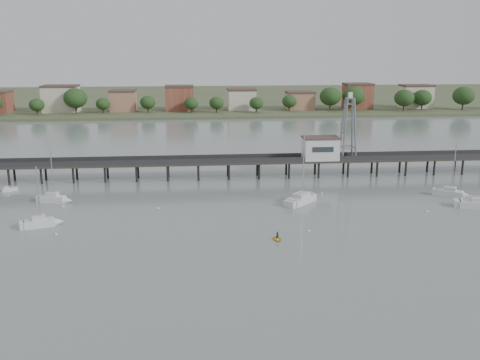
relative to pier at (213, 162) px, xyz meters
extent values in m
plane|color=slate|center=(0.00, -60.00, -3.79)|extent=(500.00, 500.00, 0.00)
cube|color=#2D2823|center=(0.00, 0.00, -0.04)|extent=(150.00, 5.00, 0.50)
cube|color=#333335|center=(0.00, -2.40, 0.76)|extent=(150.00, 0.12, 1.10)
cube|color=#333335|center=(0.00, 2.40, 0.76)|extent=(150.00, 0.12, 1.10)
cylinder|color=black|center=(0.00, -1.90, -1.99)|extent=(0.50, 0.50, 4.40)
cylinder|color=black|center=(0.00, 1.90, -1.99)|extent=(0.50, 0.50, 4.40)
cube|color=silver|center=(25.00, 0.00, 2.71)|extent=(8.00, 5.00, 5.00)
cube|color=#4C3833|center=(25.00, 0.00, 5.36)|extent=(8.40, 5.40, 0.30)
cube|color=slate|center=(31.50, 0.00, 14.36)|extent=(1.80, 1.80, 0.30)
cube|color=silver|center=(31.50, 0.00, 15.11)|extent=(0.90, 0.90, 1.20)
cube|color=silver|center=(-32.25, -16.67, -3.32)|extent=(5.18, 2.90, 1.65)
cone|color=silver|center=(-29.26, -17.32, -3.32)|extent=(2.39, 2.29, 1.90)
cube|color=silver|center=(-32.25, -16.67, -2.14)|extent=(2.44, 1.95, 0.75)
cylinder|color=#A5A8AA|center=(-31.91, -16.74, 2.08)|extent=(0.18, 0.18, 9.16)
cylinder|color=#A5A8AA|center=(-33.04, -16.50, -1.59)|extent=(2.81, 0.72, 0.12)
cube|color=silver|center=(47.29, -19.76, -3.32)|extent=(5.44, 4.58, 1.65)
cone|color=silver|center=(49.98, -21.58, -3.32)|extent=(2.93, 2.89, 2.02)
cube|color=silver|center=(47.29, -19.76, -2.14)|extent=(2.82, 2.63, 0.75)
cylinder|color=#A5A8AA|center=(47.59, -19.96, 2.38)|extent=(0.18, 0.18, 9.75)
cylinder|color=#A5A8AA|center=(46.57, -19.27, -1.59)|extent=(2.58, 1.79, 0.12)
cube|color=silver|center=(49.21, -27.82, -3.32)|extent=(7.65, 5.02, 1.65)
cube|color=silver|center=(49.21, -27.82, -2.14)|extent=(3.73, 3.16, 0.75)
cylinder|color=#A5A8AA|center=(48.09, -27.42, -1.59)|extent=(3.96, 1.52, 0.12)
cube|color=silver|center=(-30.93, -31.47, -3.32)|extent=(5.27, 3.43, 1.65)
cone|color=silver|center=(-28.03, -30.45, -3.32)|extent=(2.56, 2.48, 1.91)
cube|color=silver|center=(-30.93, -31.47, -2.14)|extent=(2.57, 2.16, 0.75)
cylinder|color=#A5A8AA|center=(-30.61, -31.35, 2.11)|extent=(0.18, 0.18, 9.21)
cylinder|color=#A5A8AA|center=(-31.70, -31.74, -1.59)|extent=(2.74, 1.06, 0.12)
cube|color=silver|center=(16.23, -21.55, -3.32)|extent=(6.82, 6.80, 1.65)
cone|color=silver|center=(19.30, -18.50, -3.32)|extent=(3.95, 3.95, 2.70)
cube|color=silver|center=(16.23, -21.55, -2.14)|extent=(3.71, 3.70, 0.75)
cylinder|color=#A5A8AA|center=(16.57, -21.22, 4.01)|extent=(0.18, 0.18, 13.00)
cylinder|color=#A5A8AA|center=(15.41, -22.37, -1.59)|extent=(2.95, 2.94, 0.12)
cube|color=silver|center=(-43.36, -7.35, -3.49)|extent=(3.34, 2.45, 0.86)
cube|color=silver|center=(-43.99, -7.64, -2.98)|extent=(1.36, 1.36, 0.51)
imported|color=yellow|center=(8.37, -41.33, -3.79)|extent=(1.69, 0.55, 2.34)
imported|color=black|center=(8.37, -41.33, -3.79)|extent=(0.45, 1.17, 0.28)
ellipsoid|color=beige|center=(-11.47, -22.88, -3.71)|extent=(0.56, 0.56, 0.39)
ellipsoid|color=beige|center=(14.20, -37.91, -3.71)|extent=(0.56, 0.56, 0.39)
ellipsoid|color=beige|center=(21.81, -15.58, -3.71)|extent=(0.56, 0.56, 0.39)
ellipsoid|color=beige|center=(-29.57, -20.21, -3.71)|extent=(0.56, 0.56, 0.39)
ellipsoid|color=beige|center=(38.25, -29.46, -3.71)|extent=(0.56, 0.56, 0.39)
ellipsoid|color=beige|center=(-27.19, -35.66, -3.71)|extent=(0.56, 0.56, 0.39)
cube|color=#475133|center=(0.00, 185.00, -3.29)|extent=(500.00, 170.00, 1.40)
cube|color=brown|center=(-62.00, 123.00, 1.91)|extent=(13.00, 10.50, 9.00)
cube|color=brown|center=(-35.00, 123.00, 1.91)|extent=(13.00, 10.50, 9.00)
cube|color=brown|center=(-10.00, 123.00, 1.91)|extent=(13.00, 10.50, 9.00)
cube|color=brown|center=(18.00, 123.00, 1.91)|extent=(13.00, 10.50, 9.00)
cube|color=brown|center=(45.00, 123.00, 1.91)|extent=(13.00, 10.50, 9.00)
cube|color=brown|center=(72.00, 123.00, 1.91)|extent=(13.00, 10.50, 9.00)
cube|color=brown|center=(100.00, 123.00, 1.91)|extent=(13.00, 10.50, 9.00)
ellipsoid|color=#183214|center=(0.00, 111.00, 2.21)|extent=(8.00, 8.00, 6.80)
ellipsoid|color=#183214|center=(120.00, 111.00, 2.21)|extent=(8.00, 8.00, 6.80)
camera|label=1|loc=(-4.70, -120.20, 26.25)|focal=40.00mm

